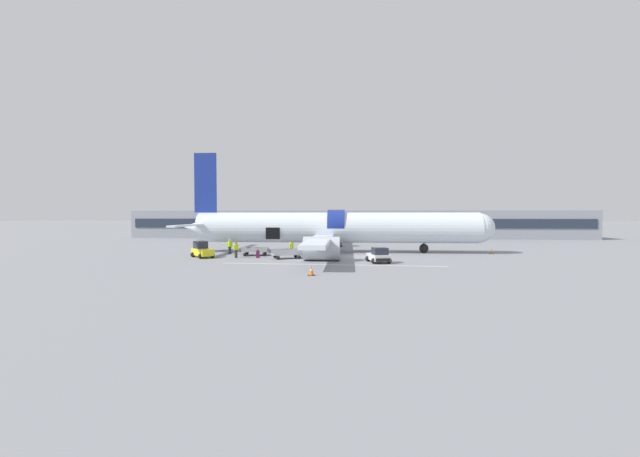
{
  "coord_description": "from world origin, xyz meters",
  "views": [
    {
      "loc": [
        -1.37,
        -43.56,
        4.69
      ],
      "look_at": [
        -4.74,
        1.62,
        3.05
      ],
      "focal_mm": 22.0,
      "sensor_mm": 36.0,
      "label": 1
    }
  ],
  "objects_px": {
    "baggage_tug_lead": "(379,256)",
    "baggage_cart_queued": "(288,254)",
    "ground_crew_driver": "(292,247)",
    "suitcase_on_tarmac_upright": "(258,255)",
    "baggage_tug_mid": "(202,251)",
    "baggage_cart_loading": "(256,251)",
    "airplane": "(332,228)",
    "ground_crew_loader_a": "(236,249)",
    "ground_crew_loader_b": "(230,246)"
  },
  "relations": [
    {
      "from": "baggage_tug_lead",
      "to": "baggage_cart_queued",
      "type": "distance_m",
      "value": 9.77
    },
    {
      "from": "ground_crew_driver",
      "to": "suitcase_on_tarmac_upright",
      "type": "bearing_deg",
      "value": -134.13
    },
    {
      "from": "baggage_tug_mid",
      "to": "baggage_cart_loading",
      "type": "height_order",
      "value": "baggage_tug_mid"
    },
    {
      "from": "baggage_cart_loading",
      "to": "suitcase_on_tarmac_upright",
      "type": "distance_m",
      "value": 2.59
    },
    {
      "from": "airplane",
      "to": "baggage_cart_loading",
      "type": "distance_m",
      "value": 9.91
    },
    {
      "from": "baggage_cart_loading",
      "to": "baggage_tug_lead",
      "type": "bearing_deg",
      "value": -22.83
    },
    {
      "from": "airplane",
      "to": "ground_crew_loader_a",
      "type": "distance_m",
      "value": 12.46
    },
    {
      "from": "suitcase_on_tarmac_upright",
      "to": "baggage_cart_queued",
      "type": "bearing_deg",
      "value": -5.87
    },
    {
      "from": "baggage_cart_queued",
      "to": "ground_crew_loader_b",
      "type": "height_order",
      "value": "ground_crew_loader_b"
    },
    {
      "from": "baggage_tug_lead",
      "to": "baggage_tug_mid",
      "type": "distance_m",
      "value": 19.15
    },
    {
      "from": "ground_crew_loader_b",
      "to": "baggage_cart_loading",
      "type": "bearing_deg",
      "value": -19.44
    },
    {
      "from": "baggage_cart_queued",
      "to": "suitcase_on_tarmac_upright",
      "type": "xyz_separation_m",
      "value": [
        -3.34,
        0.34,
        -0.11
      ]
    },
    {
      "from": "baggage_tug_mid",
      "to": "suitcase_on_tarmac_upright",
      "type": "relative_size",
      "value": 3.8
    },
    {
      "from": "airplane",
      "to": "ground_crew_driver",
      "type": "xyz_separation_m",
      "value": [
        -4.54,
        -3.66,
        -2.07
      ]
    },
    {
      "from": "baggage_tug_lead",
      "to": "baggage_cart_loading",
      "type": "bearing_deg",
      "value": 157.17
    },
    {
      "from": "baggage_tug_mid",
      "to": "ground_crew_driver",
      "type": "xyz_separation_m",
      "value": [
        9.37,
        3.22,
        0.14
      ]
    },
    {
      "from": "baggage_tug_lead",
      "to": "ground_crew_loader_b",
      "type": "height_order",
      "value": "ground_crew_loader_b"
    },
    {
      "from": "baggage_tug_lead",
      "to": "baggage_cart_loading",
      "type": "relative_size",
      "value": 0.82
    },
    {
      "from": "baggage_cart_loading",
      "to": "ground_crew_driver",
      "type": "bearing_deg",
      "value": 11.5
    },
    {
      "from": "ground_crew_loader_b",
      "to": "baggage_tug_lead",
      "type": "bearing_deg",
      "value": -22.15
    },
    {
      "from": "airplane",
      "to": "baggage_tug_lead",
      "type": "bearing_deg",
      "value": -63.88
    },
    {
      "from": "airplane",
      "to": "baggage_cart_loading",
      "type": "xyz_separation_m",
      "value": [
        -8.5,
        -4.46,
        -2.48
      ]
    },
    {
      "from": "baggage_tug_mid",
      "to": "suitcase_on_tarmac_upright",
      "type": "distance_m",
      "value": 6.2
    },
    {
      "from": "airplane",
      "to": "baggage_tug_mid",
      "type": "height_order",
      "value": "airplane"
    },
    {
      "from": "airplane",
      "to": "baggage_tug_mid",
      "type": "xyz_separation_m",
      "value": [
        -13.9,
        -6.87,
        -2.2
      ]
    },
    {
      "from": "baggage_cart_queued",
      "to": "suitcase_on_tarmac_upright",
      "type": "relative_size",
      "value": 4.9
    },
    {
      "from": "baggage_tug_mid",
      "to": "ground_crew_loader_b",
      "type": "height_order",
      "value": "ground_crew_loader_b"
    },
    {
      "from": "baggage_cart_queued",
      "to": "ground_crew_loader_a",
      "type": "distance_m",
      "value": 5.72
    },
    {
      "from": "ground_crew_loader_a",
      "to": "airplane",
      "type": "bearing_deg",
      "value": 34.95
    },
    {
      "from": "ground_crew_loader_b",
      "to": "ground_crew_driver",
      "type": "distance_m",
      "value": 7.42
    },
    {
      "from": "ground_crew_driver",
      "to": "ground_crew_loader_b",
      "type": "bearing_deg",
      "value": 176.81
    },
    {
      "from": "baggage_cart_queued",
      "to": "suitcase_on_tarmac_upright",
      "type": "height_order",
      "value": "baggage_cart_queued"
    },
    {
      "from": "airplane",
      "to": "ground_crew_loader_a",
      "type": "xyz_separation_m",
      "value": [
        -10.08,
        -7.04,
        -2.03
      ]
    },
    {
      "from": "baggage_tug_mid",
      "to": "baggage_cart_queued",
      "type": "height_order",
      "value": "baggage_tug_mid"
    },
    {
      "from": "baggage_tug_lead",
      "to": "baggage_cart_queued",
      "type": "xyz_separation_m",
      "value": [
        -9.34,
        2.86,
        -0.17
      ]
    },
    {
      "from": "ground_crew_loader_b",
      "to": "ground_crew_driver",
      "type": "relative_size",
      "value": 1.09
    },
    {
      "from": "airplane",
      "to": "ground_crew_driver",
      "type": "relative_size",
      "value": 22.78
    },
    {
      "from": "ground_crew_driver",
      "to": "suitcase_on_tarmac_upright",
      "type": "height_order",
      "value": "ground_crew_driver"
    },
    {
      "from": "ground_crew_driver",
      "to": "airplane",
      "type": "bearing_deg",
      "value": 38.86
    },
    {
      "from": "ground_crew_loader_b",
      "to": "ground_crew_driver",
      "type": "height_order",
      "value": "ground_crew_loader_b"
    },
    {
      "from": "airplane",
      "to": "ground_crew_loader_a",
      "type": "height_order",
      "value": "airplane"
    },
    {
      "from": "airplane",
      "to": "ground_crew_driver",
      "type": "height_order",
      "value": "airplane"
    },
    {
      "from": "baggage_tug_lead",
      "to": "baggage_tug_mid",
      "type": "xyz_separation_m",
      "value": [
        -18.87,
        3.26,
        0.1
      ]
    },
    {
      "from": "baggage_cart_queued",
      "to": "ground_crew_loader_a",
      "type": "relative_size",
      "value": 2.34
    },
    {
      "from": "baggage_cart_queued",
      "to": "ground_crew_loader_b",
      "type": "relative_size",
      "value": 2.25
    },
    {
      "from": "airplane",
      "to": "ground_crew_driver",
      "type": "distance_m",
      "value": 6.18
    },
    {
      "from": "baggage_cart_loading",
      "to": "suitcase_on_tarmac_upright",
      "type": "relative_size",
      "value": 4.75
    },
    {
      "from": "baggage_tug_lead",
      "to": "baggage_tug_mid",
      "type": "bearing_deg",
      "value": 170.21
    },
    {
      "from": "ground_crew_driver",
      "to": "baggage_cart_queued",
      "type": "bearing_deg",
      "value": -87.46
    },
    {
      "from": "baggage_cart_loading",
      "to": "ground_crew_driver",
      "type": "distance_m",
      "value": 4.06
    }
  ]
}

